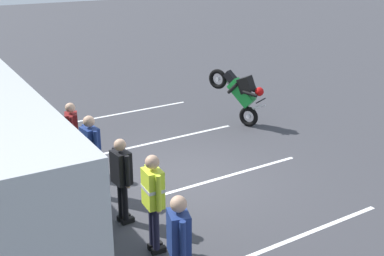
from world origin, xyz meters
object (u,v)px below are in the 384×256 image
object	(u,v)px
spectator_far_left	(179,242)
spectator_centre	(122,174)
stunt_motorcycle	(240,92)
spectator_right	(91,149)
spectator_far_right	(72,132)
spectator_left	(153,195)

from	to	relation	value
spectator_far_left	spectator_centre	distance (m)	2.61
stunt_motorcycle	spectator_centre	bearing A→B (deg)	123.78
spectator_right	stunt_motorcycle	size ratio (longest dim) A/B	0.97
spectator_right	stunt_motorcycle	bearing A→B (deg)	-67.92
spectator_centre	spectator_far_right	bearing A→B (deg)	1.95
spectator_far_left	spectator_right	size ratio (longest dim) A/B	1.00
spectator_right	spectator_far_left	bearing A→B (deg)	178.37
spectator_far_left	spectator_far_right	xyz separation A→B (m)	(5.24, -0.14, -0.05)
stunt_motorcycle	spectator_left	bearing A→B (deg)	132.26
spectator_far_left	stunt_motorcycle	size ratio (longest dim) A/B	0.97
spectator_far_left	spectator_right	xyz separation A→B (m)	(3.92, -0.11, 0.00)
spectator_far_right	spectator_far_left	bearing A→B (deg)	178.49
spectator_far_left	spectator_left	bearing A→B (deg)	-11.90
spectator_far_left	spectator_far_right	world-z (taller)	spectator_far_left
spectator_far_left	spectator_centre	world-z (taller)	spectator_far_left
spectator_centre	spectator_left	bearing A→B (deg)	-176.56
spectator_far_left	spectator_right	bearing A→B (deg)	-1.63
spectator_far_left	stunt_motorcycle	xyz separation A→B (m)	(6.08, -5.43, -0.06)
spectator_right	stunt_motorcycle	world-z (taller)	spectator_right
spectator_far_right	stunt_motorcycle	world-z (taller)	spectator_far_right
spectator_left	spectator_right	distance (m)	2.51
spectator_left	spectator_right	bearing A→B (deg)	4.27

